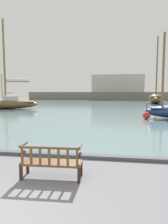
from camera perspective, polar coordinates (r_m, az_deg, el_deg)
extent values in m
cube|color=slate|center=(47.01, 5.84, 2.91)|extent=(100.00, 80.00, 0.08)
cube|color=#4C4C50|center=(7.47, -9.80, -11.86)|extent=(40.00, 0.30, 0.12)
cube|color=#322113|center=(6.08, -15.79, -14.65)|extent=(0.07, 0.07, 0.42)
cube|color=#322113|center=(5.70, -0.83, -15.80)|extent=(0.07, 0.07, 0.42)
cube|color=#322113|center=(5.69, -17.56, -16.13)|extent=(0.07, 0.07, 0.42)
cube|color=#322113|center=(5.29, -1.46, -17.57)|extent=(0.07, 0.07, 0.42)
cube|color=brown|center=(5.57, -9.21, -14.12)|extent=(1.62, 0.58, 0.06)
cube|color=brown|center=(5.22, -9.95, -10.06)|extent=(1.60, 0.11, 0.06)
cube|color=brown|center=(5.53, -17.25, -11.88)|extent=(0.06, 0.04, 0.41)
cube|color=brown|center=(5.44, -14.88, -12.11)|extent=(0.06, 0.04, 0.41)
cube|color=brown|center=(5.36, -12.43, -12.32)|extent=(0.06, 0.04, 0.41)
cube|color=brown|center=(5.29, -9.91, -12.51)|extent=(0.06, 0.04, 0.41)
cube|color=brown|center=(5.23, -7.32, -12.69)|extent=(0.06, 0.04, 0.41)
cube|color=brown|center=(5.18, -4.67, -12.84)|extent=(0.06, 0.04, 0.41)
cube|color=brown|center=(5.14, -1.98, -12.97)|extent=(0.06, 0.04, 0.41)
cube|color=#322113|center=(5.65, -17.20, -11.17)|extent=(0.07, 0.30, 0.06)
cube|color=brown|center=(5.68, -16.89, -8.84)|extent=(0.08, 0.47, 0.04)
cube|color=#322113|center=(5.25, -1.22, -12.23)|extent=(0.07, 0.30, 0.06)
cube|color=brown|center=(5.27, -1.09, -9.71)|extent=(0.08, 0.47, 0.04)
cylinder|color=brown|center=(18.22, 21.72, 11.03)|extent=(0.19, 0.19, 6.17)
ellipsoid|color=brown|center=(28.61, -21.04, 2.10)|extent=(8.38, 4.47, 1.23)
cube|color=#997A5B|center=(28.60, -21.06, 2.77)|extent=(7.29, 3.64, 0.08)
cube|color=beige|center=(28.44, -19.91, 3.60)|extent=(2.18, 1.77, 0.72)
cylinder|color=brown|center=(28.91, -21.85, 13.41)|extent=(0.24, 0.24, 10.62)
cylinder|color=brown|center=(28.31, -18.52, 8.29)|extent=(3.09, 1.04, 0.19)
cylinder|color=silver|center=(28.32, -18.53, 8.68)|extent=(2.84, 1.14, 0.38)
ellipsoid|color=silver|center=(41.42, -22.15, 2.83)|extent=(5.17, 2.15, 0.91)
cube|color=white|center=(41.41, -22.16, 3.17)|extent=(4.52, 1.72, 0.08)
cylinder|color=brown|center=(41.48, -22.43, 6.60)|extent=(0.14, 0.14, 4.89)
cylinder|color=brown|center=(40.74, -21.14, 5.13)|extent=(2.27, 0.48, 0.11)
cylinder|color=silver|center=(40.74, -21.14, 5.28)|extent=(2.07, 0.55, 0.22)
ellipsoid|color=brown|center=(43.29, 19.84, 3.66)|extent=(4.71, 10.74, 1.88)
cube|color=#997A5B|center=(43.28, 19.86, 4.35)|extent=(3.80, 9.38, 0.08)
cylinder|color=brown|center=(43.84, 20.13, 12.13)|extent=(0.27, 0.27, 11.80)
cylinder|color=brown|center=(41.56, 20.00, 8.53)|extent=(1.01, 4.05, 0.22)
cylinder|color=brown|center=(46.51, 20.03, 9.27)|extent=(0.27, 0.27, 7.80)
cylinder|color=brown|center=(40.64, 20.10, 11.38)|extent=(0.27, 0.27, 9.98)
cylinder|color=brown|center=(49.30, 19.87, 4.49)|extent=(0.53, 1.65, 0.22)
sphere|color=red|center=(17.31, 17.42, -0.92)|extent=(0.61, 0.61, 0.61)
cylinder|color=#2D2D33|center=(17.25, 17.48, 1.24)|extent=(0.06, 0.06, 0.70)
cube|color=slate|center=(57.33, 6.36, 4.53)|extent=(45.52, 2.40, 2.35)
cube|color=#B7B2A3|center=(57.34, 9.57, 8.09)|extent=(14.45, 2.00, 4.85)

